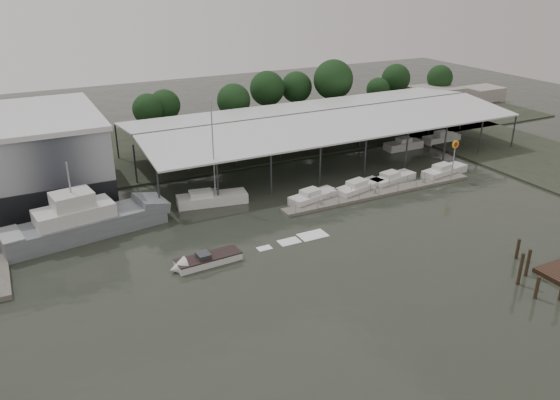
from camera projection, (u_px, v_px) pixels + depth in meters
name	position (u px, v px, depth m)	size (l,w,h in m)	color
ground	(321.00, 253.00, 55.68)	(200.00, 200.00, 0.00)	#272C24
land_strip_far	(189.00, 144.00, 90.05)	(140.00, 30.00, 0.30)	#303629
land_strip_east	(541.00, 159.00, 82.78)	(20.00, 60.00, 0.30)	#303629
covered_boat_shed	(322.00, 115.00, 83.39)	(58.24, 24.00, 6.96)	silver
floating_dock	(381.00, 193.00, 70.11)	(28.00, 2.00, 1.40)	#656159
shell_fuel_sign	(455.00, 152.00, 73.71)	(1.10, 0.18, 5.55)	#939698
distant_commercial_buildings	(450.00, 96.00, 116.43)	(22.00, 8.00, 4.00)	gray
grey_trawler	(87.00, 221.00, 58.94)	(18.08, 6.89, 8.84)	slate
white_sailboat	(211.00, 199.00, 67.14)	(8.90, 4.05, 13.35)	silver
speedboat_underway	(203.00, 261.00, 53.25)	(18.20, 3.06, 2.00)	silver
moored_cruiser_0	(313.00, 197.00, 67.82)	(6.95, 3.51, 1.70)	silver
moored_cruiser_1	(359.00, 187.00, 70.74)	(7.77, 3.87, 1.70)	silver
moored_cruiser_2	(392.00, 179.00, 73.63)	(7.31, 3.42, 1.70)	silver
moored_cruiser_3	(444.00, 171.00, 76.57)	(7.68, 3.33, 1.70)	silver
mooring_pilings	(541.00, 278.00, 49.08)	(4.65, 10.43, 3.82)	#372C1B
horizon_tree_line	(305.00, 88.00, 102.74)	(67.92, 10.48, 11.25)	#2F2215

